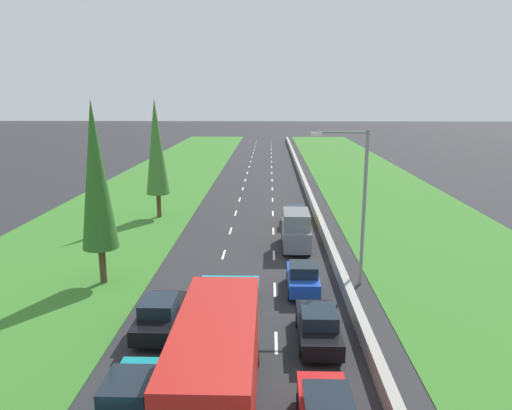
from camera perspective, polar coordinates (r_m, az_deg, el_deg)
The scene contains 16 objects.
ground_plane at distance 59.40m, azimuth 0.25°, elevation 2.49°, with size 300.00×300.00×0.00m, color #28282B.
grass_verge_left at distance 61.02m, azimuth -11.72°, elevation 2.52°, with size 14.00×140.00×0.04m, color #387528.
grass_verge_right at distance 60.77m, azimuth 13.92°, elevation 2.37°, with size 14.00×140.00×0.04m, color #387528.
median_barrier at distance 59.46m, azimuth 5.76°, elevation 2.85°, with size 0.44×120.00×0.85m, color #9E9B93.
lane_markings at distance 59.40m, azimuth 0.25°, elevation 2.50°, with size 3.64×116.00×0.01m.
red_box_truck_centre_lane at distance 16.52m, azimuth -4.41°, elevation -18.52°, with size 2.46×9.40×4.18m.
black_sedan_right_lane at distance 22.00m, azimuth 7.45°, elevation -14.16°, with size 1.82×4.50×1.64m.
teal_sedan_left_lane at distance 17.85m, azimuth -14.89°, elevation -21.57°, with size 1.82×4.50×1.64m.
blue_hatchback_right_lane at distance 27.13m, azimuth 5.63°, elevation -8.65°, with size 1.74×3.90×1.72m.
grey_van_right_lane at distance 34.27m, azimuth 4.81°, elevation -3.01°, with size 1.96×4.90×2.82m.
yellow_hatchback_right_lane at distance 40.74m, azimuth 4.75°, elevation -1.24°, with size 1.74×3.90×1.72m.
silver_sedan_centre_lane at distance 24.75m, azimuth -2.14°, elevation -10.85°, with size 1.82×4.50×1.64m.
black_sedan_left_lane at distance 23.27m, azimuth -11.47°, elevation -12.74°, with size 1.82×4.50×1.64m.
poplar_tree_second at distance 28.22m, azimuth -18.63°, elevation 3.29°, with size 2.07×2.07×10.69m.
poplar_tree_third at distance 43.10m, azimuth -11.87°, elevation 6.78°, with size 2.07×2.07×10.62m.
street_light_mast at distance 27.42m, azimuth 12.16°, elevation 0.95°, with size 3.20×0.28×9.00m.
Camera 1 is at (1.40, 1.61, 10.80)m, focal length 33.39 mm.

